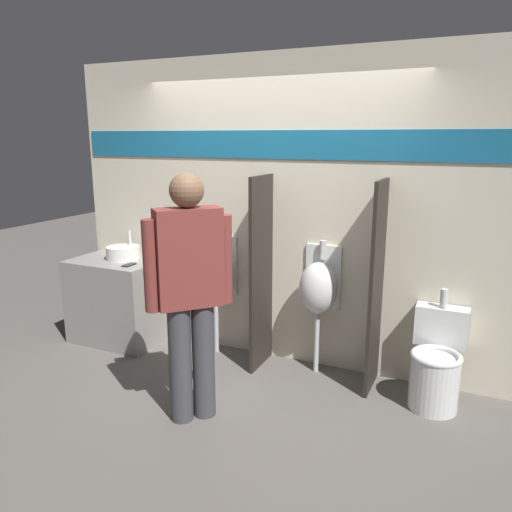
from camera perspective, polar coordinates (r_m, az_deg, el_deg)
The scene contains 11 objects.
ground_plane at distance 4.34m, azimuth -0.97°, elevation -14.11°, with size 16.00×16.00×0.00m, color #5B5651.
display_wall at distance 4.44m, azimuth 2.33°, elevation 5.08°, with size 4.11×0.07×2.70m.
sink_counter at distance 5.19m, azimuth -15.49°, elevation -4.88°, with size 0.87×0.60×0.83m.
sink_basin at distance 5.08m, azimuth -14.96°, elevation 0.37°, with size 0.32×0.32×0.27m.
cell_phone at distance 4.82m, azimuth -14.32°, elevation -0.99°, with size 0.07×0.14×0.01m.
divider_near_counter at distance 4.33m, azimuth 0.58°, elevation -2.04°, with size 0.03×0.44×1.70m.
divider_mid at distance 4.05m, azimuth 13.57°, elevation -3.57°, with size 0.03×0.44×1.70m.
urinal_near_counter at distance 4.65m, azimuth -4.60°, elevation -2.14°, with size 0.33×0.28×1.16m.
urinal_far at distance 4.27m, azimuth 7.17°, elevation -3.64°, with size 0.33×0.28×1.16m.
toilet at distance 4.11m, azimuth 19.89°, elevation -11.73°, with size 0.39×0.54×0.87m.
person_in_vest at distance 3.49m, azimuth -7.59°, elevation -3.74°, with size 0.46×0.48×1.78m.
Camera 1 is at (1.67, -3.46, 2.01)m, focal length 35.00 mm.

